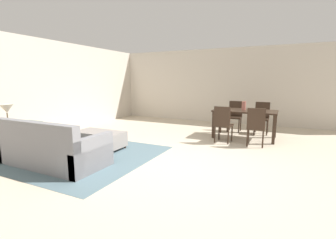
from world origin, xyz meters
TOP-DOWN VIEW (x-y plane):
  - ground_plane at (0.00, 0.00)m, footprint 10.80×10.80m
  - wall_back at (0.00, 5.00)m, footprint 9.00×0.12m
  - wall_left at (-4.50, 0.50)m, footprint 0.12×11.00m
  - area_rug at (-2.08, -0.37)m, footprint 3.00×2.80m
  - couch at (-2.09, -1.02)m, footprint 2.00×0.93m
  - ottoman_table at (-2.06, 0.22)m, footprint 1.15×0.59m
  - side_table at (-3.39, -0.99)m, footprint 0.40×0.40m
  - table_lamp at (-3.39, -0.99)m, footprint 0.26×0.26m
  - dining_table at (0.77, 2.73)m, footprint 1.62×0.87m
  - dining_chair_near_left at (0.36, 1.95)m, footprint 0.43×0.43m
  - dining_chair_near_right at (1.14, 1.94)m, footprint 0.43×0.43m
  - dining_chair_far_left at (0.36, 3.55)m, footprint 0.40×0.40m
  - dining_chair_far_right at (1.14, 3.54)m, footprint 0.41×0.41m
  - vase_centerpiece at (0.73, 2.75)m, footprint 0.11×0.11m

SIDE VIEW (x-z plane):
  - ground_plane at x=0.00m, z-range 0.00..0.00m
  - area_rug at x=-2.08m, z-range 0.00..0.01m
  - ottoman_table at x=-2.06m, z-range 0.03..0.42m
  - couch at x=-2.09m, z-range -0.14..0.72m
  - side_table at x=-3.39m, z-range 0.16..0.70m
  - dining_chair_near_left at x=0.36m, z-range 0.06..0.98m
  - dining_chair_near_right at x=1.14m, z-range 0.06..0.98m
  - dining_chair_far_left at x=0.36m, z-range 0.06..0.98m
  - dining_chair_far_right at x=1.14m, z-range 0.06..0.98m
  - dining_table at x=0.77m, z-range 0.28..1.04m
  - vase_centerpiece at x=0.73m, z-range 0.76..0.99m
  - table_lamp at x=-3.39m, z-range 0.69..1.22m
  - wall_back at x=0.00m, z-range 0.00..2.70m
  - wall_left at x=-4.50m, z-range 0.00..2.70m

